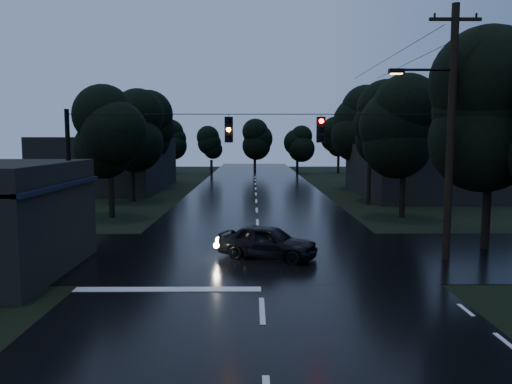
{
  "coord_description": "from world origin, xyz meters",
  "views": [
    {
      "loc": [
        -0.26,
        -8.61,
        4.83
      ],
      "look_at": [
        -0.12,
        13.1,
        2.53
      ],
      "focal_mm": 35.0,
      "sensor_mm": 36.0,
      "label": 1
    }
  ],
  "objects": [
    {
      "name": "main_road",
      "position": [
        0.0,
        30.0,
        0.0
      ],
      "size": [
        12.0,
        120.0,
        0.02
      ],
      "primitive_type": "cube",
      "color": "black",
      "rests_on": "ground"
    },
    {
      "name": "cross_street",
      "position": [
        0.0,
        12.0,
        0.0
      ],
      "size": [
        60.0,
        9.0,
        0.02
      ],
      "primitive_type": "cube",
      "color": "black",
      "rests_on": "ground"
    },
    {
      "name": "building_far_right",
      "position": [
        14.0,
        34.0,
        2.2
      ],
      "size": [
        10.0,
        14.0,
        4.4
      ],
      "primitive_type": "cube",
      "color": "black",
      "rests_on": "ground"
    },
    {
      "name": "building_far_left",
      "position": [
        -14.0,
        40.0,
        2.5
      ],
      "size": [
        10.0,
        16.0,
        5.0
      ],
      "primitive_type": "cube",
      "color": "black",
      "rests_on": "ground"
    },
    {
      "name": "utility_pole_main",
      "position": [
        7.41,
        11.0,
        5.26
      ],
      "size": [
        3.5,
        0.3,
        10.0
      ],
      "color": "black",
      "rests_on": "ground"
    },
    {
      "name": "utility_pole_far",
      "position": [
        8.3,
        28.0,
        3.88
      ],
      "size": [
        2.0,
        0.3,
        7.5
      ],
      "color": "black",
      "rests_on": "ground"
    },
    {
      "name": "anchor_pole_left",
      "position": [
        -7.5,
        11.0,
        3.0
      ],
      "size": [
        0.18,
        0.18,
        6.0
      ],
      "primitive_type": "cylinder",
      "color": "black",
      "rests_on": "ground"
    },
    {
      "name": "span_signals",
      "position": [
        0.56,
        10.99,
        5.24
      ],
      "size": [
        15.0,
        0.37,
        1.12
      ],
      "color": "black",
      "rests_on": "ground"
    },
    {
      "name": "tree_corner_near",
      "position": [
        10.0,
        13.0,
        5.99
      ],
      "size": [
        4.48,
        4.48,
        9.44
      ],
      "color": "black",
      "rests_on": "ground"
    },
    {
      "name": "tree_left_a",
      "position": [
        -9.0,
        22.0,
        5.24
      ],
      "size": [
        3.92,
        3.92,
        8.26
      ],
      "color": "black",
      "rests_on": "ground"
    },
    {
      "name": "tree_left_b",
      "position": [
        -9.6,
        30.0,
        5.62
      ],
      "size": [
        4.2,
        4.2,
        8.85
      ],
      "color": "black",
      "rests_on": "ground"
    },
    {
      "name": "tree_left_c",
      "position": [
        -10.2,
        40.0,
        5.99
      ],
      "size": [
        4.48,
        4.48,
        9.44
      ],
      "color": "black",
      "rests_on": "ground"
    },
    {
      "name": "tree_right_a",
      "position": [
        9.0,
        22.0,
        5.62
      ],
      "size": [
        4.2,
        4.2,
        8.85
      ],
      "color": "black",
      "rests_on": "ground"
    },
    {
      "name": "tree_right_b",
      "position": [
        9.6,
        30.0,
        5.99
      ],
      "size": [
        4.48,
        4.48,
        9.44
      ],
      "color": "black",
      "rests_on": "ground"
    },
    {
      "name": "tree_right_c",
      "position": [
        10.2,
        40.0,
        6.37
      ],
      "size": [
        4.76,
        4.76,
        10.03
      ],
      "color": "black",
      "rests_on": "ground"
    },
    {
      "name": "car",
      "position": [
        0.34,
        11.31,
        0.69
      ],
      "size": [
        4.37,
        3.04,
        1.38
      ],
      "primitive_type": "imported",
      "rotation": [
        0.0,
        0.0,
        1.18
      ],
      "color": "black",
      "rests_on": "ground"
    }
  ]
}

